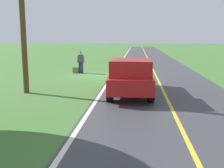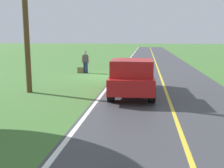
{
  "view_description": "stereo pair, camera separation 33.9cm",
  "coord_description": "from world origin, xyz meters",
  "px_view_note": "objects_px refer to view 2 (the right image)",
  "views": [
    {
      "loc": [
        -2.74,
        19.31,
        2.83
      ],
      "look_at": [
        -1.78,
        9.13,
        1.03
      ],
      "focal_mm": 42.73,
      "sensor_mm": 36.0,
      "label": 1
    },
    {
      "loc": [
        -3.08,
        19.28,
        2.83
      ],
      "look_at": [
        -1.78,
        9.13,
        1.03
      ],
      "focal_mm": 42.73,
      "sensor_mm": 36.0,
      "label": 2
    }
  ],
  "objects_px": {
    "suitcase_carried": "(80,70)",
    "hitchhiker_walking": "(86,61)",
    "utility_pole_roadside": "(25,15)",
    "pickup_truck_passing": "(132,76)"
  },
  "relations": [
    {
      "from": "suitcase_carried",
      "to": "hitchhiker_walking",
      "type": "bearing_deg",
      "value": 100.86
    },
    {
      "from": "suitcase_carried",
      "to": "utility_pole_roadside",
      "type": "bearing_deg",
      "value": -10.36
    },
    {
      "from": "pickup_truck_passing",
      "to": "utility_pole_roadside",
      "type": "height_order",
      "value": "utility_pole_roadside"
    },
    {
      "from": "hitchhiker_walking",
      "to": "suitcase_carried",
      "type": "height_order",
      "value": "hitchhiker_walking"
    },
    {
      "from": "suitcase_carried",
      "to": "utility_pole_roadside",
      "type": "height_order",
      "value": "utility_pole_roadside"
    },
    {
      "from": "pickup_truck_passing",
      "to": "hitchhiker_walking",
      "type": "bearing_deg",
      "value": -62.15
    },
    {
      "from": "suitcase_carried",
      "to": "pickup_truck_passing",
      "type": "bearing_deg",
      "value": 26.0
    },
    {
      "from": "suitcase_carried",
      "to": "pickup_truck_passing",
      "type": "xyz_separation_m",
      "value": [
        -4.55,
        7.71,
        0.74
      ]
    },
    {
      "from": "hitchhiker_walking",
      "to": "suitcase_carried",
      "type": "relative_size",
      "value": 3.8
    },
    {
      "from": "hitchhiker_walking",
      "to": "pickup_truck_passing",
      "type": "bearing_deg",
      "value": 117.85
    }
  ]
}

